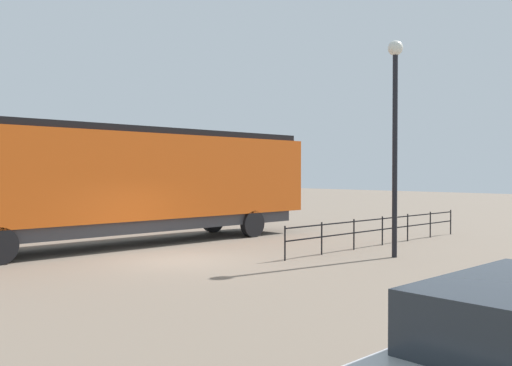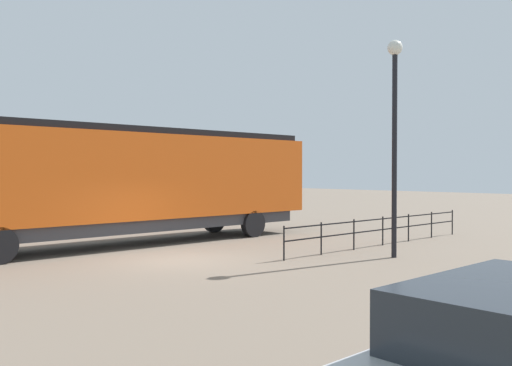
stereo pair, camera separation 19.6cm
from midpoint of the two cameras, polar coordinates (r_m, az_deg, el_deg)
The scene contains 4 objects.
ground_plane at distance 17.12m, azimuth -8.36°, elevation -7.90°, with size 120.00×120.00×0.00m, color #756656.
locomotive at distance 21.13m, azimuth -11.93°, elevation 0.33°, with size 2.90×15.69×4.31m.
lamp_post at distance 17.95m, azimuth 13.86°, elevation 6.96°, with size 0.47×0.47×6.81m.
platform_fence at distance 20.82m, azimuth 12.66°, elevation -4.40°, with size 0.05×10.41×1.06m.
Camera 1 is at (13.79, -9.76, 2.68)m, focal length 38.73 mm.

